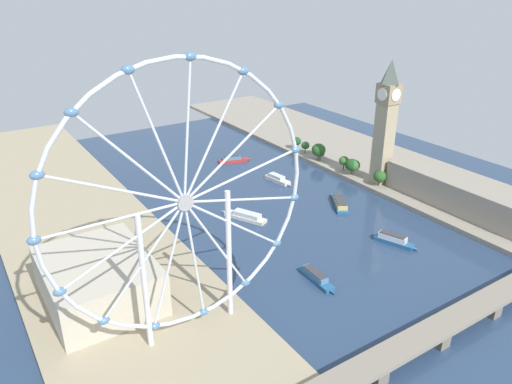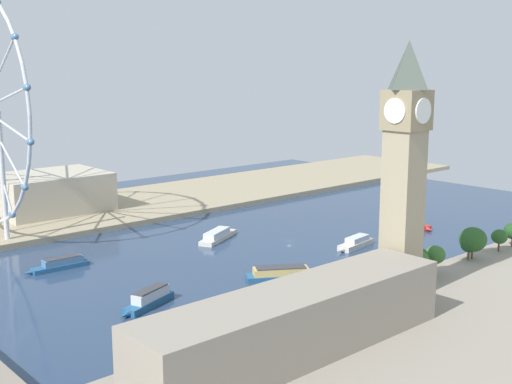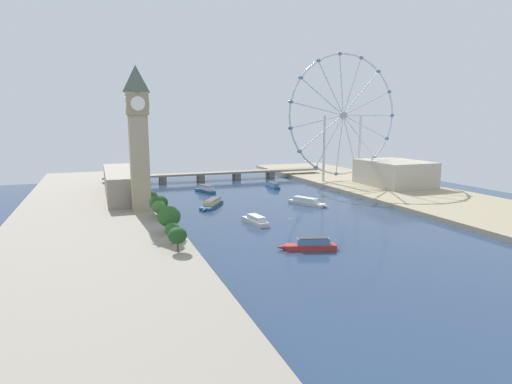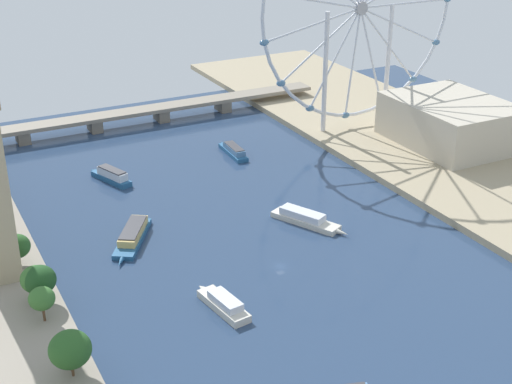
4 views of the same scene
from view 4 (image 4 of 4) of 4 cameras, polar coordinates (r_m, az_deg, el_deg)
ground_plane at (r=259.59m, az=1.92°, el=-5.81°), size 408.60×408.60×0.00m
tree_row_embankment at (r=223.40m, az=-15.68°, el=-9.08°), size 11.69×108.14×13.87m
ferris_wheel at (r=375.18m, az=8.15°, el=13.87°), size 113.44×3.20×117.06m
riverside_hall at (r=371.66m, az=14.93°, el=5.30°), size 46.82×59.53×21.37m
river_bridge at (r=399.25m, az=-9.92°, el=5.96°), size 220.60×12.25×8.12m
tour_boat_0 at (r=355.13m, az=-1.79°, el=3.24°), size 6.82×28.29×4.88m
tour_boat_2 at (r=331.26m, az=-11.22°, el=1.25°), size 13.01×26.61×6.29m
tour_boat_3 at (r=235.80m, az=-2.58°, el=-8.66°), size 9.46×26.55×5.17m
tour_boat_4 at (r=279.21m, az=-9.59°, el=-3.34°), size 23.31×32.97×5.04m
tour_boat_5 at (r=288.39m, az=3.86°, el=-2.08°), size 18.95×32.39×5.09m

